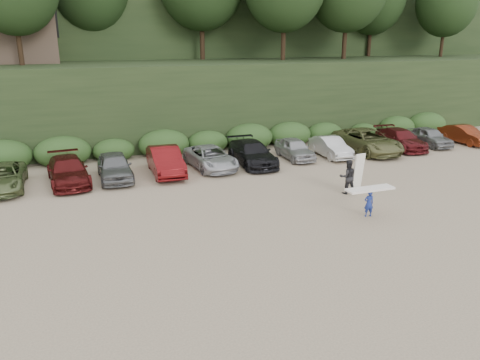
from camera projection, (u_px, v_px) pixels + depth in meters
name	position (u px, v px, depth m)	size (l,w,h in m)	color
ground	(275.00, 226.00, 20.39)	(120.00, 120.00, 0.00)	tan
hillside_backdrop	(132.00, 4.00, 49.15)	(90.00, 41.50, 28.00)	black
parked_cars	(224.00, 155.00, 29.47)	(39.74, 5.98, 1.64)	#A6A6AA
child_surfer	(369.00, 197.00, 21.24)	(2.29, 0.66, 1.37)	navy
adult_surfer	(349.00, 176.00, 24.41)	(1.37, 0.85, 2.14)	black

